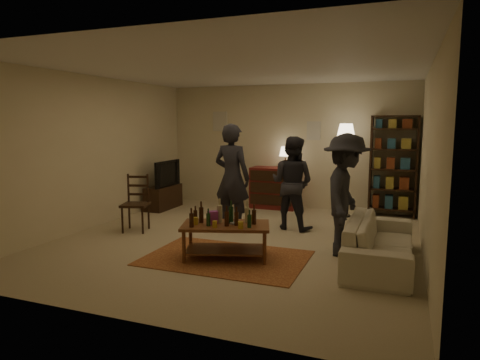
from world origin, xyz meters
The scene contains 13 objects.
floor centered at (0.00, 0.00, 0.00)m, with size 6.00×6.00×0.00m, color #C6B793.
room_shell centered at (-0.65, 2.98, 1.81)m, with size 6.00×6.00×6.00m.
rug centered at (0.19, -0.92, 0.01)m, with size 2.20×1.50×0.01m, color brown.
coffee_table centered at (0.18, -0.92, 0.43)m, with size 1.34×0.99×0.83m.
dining_chair centered at (-1.88, -0.03, 0.53)m, with size 0.54×0.54×1.00m.
tv_stand centered at (-2.44, 1.80, 0.38)m, with size 0.40×1.00×1.06m.
dresser centered at (-0.19, 2.71, 0.48)m, with size 1.00×0.50×1.36m.
bookshelf centered at (2.25, 2.78, 1.03)m, with size 0.90×0.34×2.02m.
floor_lamp centered at (1.35, 2.41, 1.58)m, with size 0.36×0.36×1.86m.
sofa centered at (2.20, -0.40, 0.30)m, with size 2.08×0.81×0.61m, color beige.
person_left centered at (-0.33, 0.59, 0.93)m, with size 0.68×0.45×1.86m, color #23232A.
person_right centered at (0.62, 1.06, 0.82)m, with size 0.80×0.62×1.64m, color #282830.
person_by_sofa centered at (1.70, -0.17, 0.87)m, with size 1.12×0.64×1.73m, color #292A31.
Camera 1 is at (2.44, -6.22, 1.88)m, focal length 32.00 mm.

